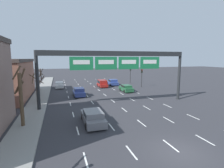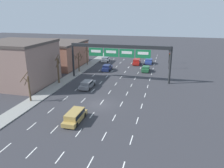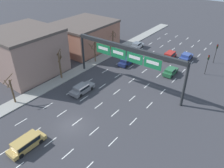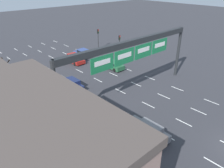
# 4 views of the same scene
# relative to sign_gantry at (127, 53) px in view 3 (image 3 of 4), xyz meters

# --- Properties ---
(ground_plane) EXTENTS (220.00, 220.00, 0.00)m
(ground_plane) POSITION_rel_sign_gantry_xyz_m (-0.00, -14.00, -6.48)
(ground_plane) COLOR #333338
(sidewalk_left) EXTENTS (2.80, 110.00, 0.15)m
(sidewalk_left) POSITION_rel_sign_gantry_xyz_m (-11.30, -14.00, -6.40)
(sidewalk_left) COLOR gray
(sidewalk_left) RESTS_ON ground_plane
(lane_dashes) EXTENTS (13.32, 67.00, 0.01)m
(lane_dashes) POSITION_rel_sign_gantry_xyz_m (0.00, -0.50, -6.47)
(lane_dashes) COLOR white
(lane_dashes) RESTS_ON ground_plane
(sign_gantry) EXTENTS (21.83, 0.70, 7.74)m
(sign_gantry) POSITION_rel_sign_gantry_xyz_m (0.00, 0.00, 0.00)
(sign_gantry) COLOR #232628
(sign_gantry) RESTS_ON ground_plane
(building_near) EXTENTS (12.63, 12.40, 8.79)m
(building_near) POSITION_rel_sign_gantry_xyz_m (-19.29, -7.55, -2.08)
(building_near) COLOR gray
(building_near) RESTS_ON ground_plane
(building_far) EXTENTS (12.40, 15.06, 6.63)m
(building_far) POSITION_rel_sign_gantry_xyz_m (-19.18, 9.26, -3.16)
(building_far) COLOR #9E6651
(building_far) RESTS_ON ground_plane
(suv_gold) EXTENTS (1.86, 4.85, 1.51)m
(suv_gold) POSITION_rel_sign_gantry_xyz_m (-1.62, -20.36, -5.63)
(suv_gold) COLOR #A88947
(suv_gold) RESTS_ON ground_plane
(car_white) EXTENTS (1.86, 4.00, 1.43)m
(car_white) POSITION_rel_sign_gantry_xyz_m (-8.00, 17.21, -5.72)
(car_white) COLOR silver
(car_white) RESTS_ON ground_plane
(car_green) EXTENTS (1.81, 4.01, 1.39)m
(car_green) POSITION_rel_sign_gantry_xyz_m (4.96, 8.77, -5.74)
(car_green) COLOR #235B38
(car_green) RESTS_ON ground_plane
(suv_red) EXTENTS (1.90, 3.99, 1.68)m
(suv_red) POSITION_rel_sign_gantry_xyz_m (1.68, 15.76, -5.55)
(suv_red) COLOR maroon
(suv_red) RESTS_ON ground_plane
(car_grey) EXTENTS (1.96, 4.76, 1.44)m
(car_grey) POSITION_rel_sign_gantry_xyz_m (-4.88, -6.71, -5.71)
(car_grey) COLOR slate
(car_grey) RESTS_ON ground_plane
(car_blue) EXTENTS (1.98, 4.04, 1.51)m
(car_blue) POSITION_rel_sign_gantry_xyz_m (4.89, 17.74, -5.68)
(car_blue) COLOR navy
(car_blue) RESTS_ON ground_plane
(car_navy) EXTENTS (1.87, 4.23, 1.53)m
(car_navy) POSITION_rel_sign_gantry_xyz_m (-4.73, 7.21, -5.67)
(car_navy) COLOR #19234C
(car_navy) RESTS_ON ground_plane
(traffic_light_near_gantry) EXTENTS (0.30, 0.35, 4.23)m
(traffic_light_near_gantry) POSITION_rel_sign_gantry_xyz_m (10.59, 13.12, -3.44)
(traffic_light_near_gantry) COLOR black
(traffic_light_near_gantry) RESTS_ON ground_plane
(traffic_light_mid_block) EXTENTS (0.30, 0.35, 4.39)m
(traffic_light_mid_block) POSITION_rel_sign_gantry_xyz_m (10.50, 19.70, -3.33)
(traffic_light_mid_block) COLOR black
(traffic_light_mid_block) RESTS_ON ground_plane
(tree_bare_closest) EXTENTS (2.02, 2.04, 5.11)m
(tree_bare_closest) POSITION_rel_sign_gantry_xyz_m (-11.11, 4.21, -3.62)
(tree_bare_closest) COLOR brown
(tree_bare_closest) RESTS_ON sidewalk_left
(tree_bare_second) EXTENTS (1.91, 1.87, 5.06)m
(tree_bare_second) POSITION_rel_sign_gantry_xyz_m (-11.75, 11.78, -3.54)
(tree_bare_second) COLOR brown
(tree_bare_second) RESTS_ON sidewalk_left
(tree_bare_third) EXTENTS (1.27, 0.87, 5.88)m
(tree_bare_third) POSITION_rel_sign_gantry_xyz_m (-11.66, -5.45, -3.38)
(tree_bare_third) COLOR brown
(tree_bare_third) RESTS_ON sidewalk_left
(tree_bare_furthest) EXTENTS (1.73, 1.87, 4.75)m
(tree_bare_furthest) POSITION_rel_sign_gantry_xyz_m (-11.68, -15.70, -3.88)
(tree_bare_furthest) COLOR brown
(tree_bare_furthest) RESTS_ON sidewalk_left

